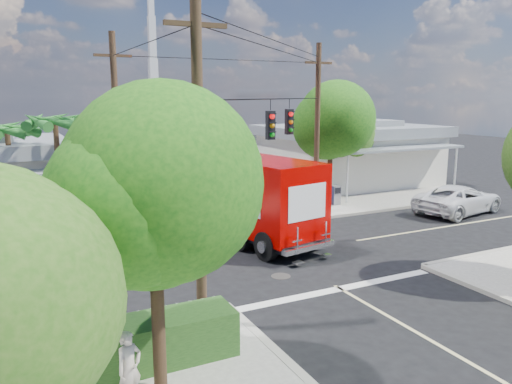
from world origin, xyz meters
TOP-DOWN VIEW (x-y plane):
  - ground at (0.00, 0.00)m, footprint 120.00×120.00m
  - sidewalk_ne at (10.88, 10.88)m, footprint 14.12×14.12m
  - road_markings at (0.00, -1.47)m, footprint 32.00×32.00m
  - building_ne at (12.50, 11.97)m, footprint 11.80×10.20m
  - radio_tower at (0.50, 20.00)m, footprint 0.80×0.80m
  - tree_sw_front at (-6.99, -7.54)m, footprint 3.88×3.78m
  - tree_sw_back at (-9.49, -10.04)m, footprint 3.56×3.42m
  - tree_ne_front at (7.21, 6.76)m, footprint 4.21×4.14m
  - tree_ne_back at (9.81, 8.96)m, footprint 3.77×3.66m
  - palm_nw_front at (-7.50, 7.50)m, footprint 3.01×3.08m
  - palm_nw_back at (-9.50, 9.00)m, footprint 3.01×3.08m
  - utility_poles at (-1.58, 1.60)m, footprint 12.00×10.68m
  - picket_fence at (-7.80, -5.60)m, footprint 5.94×0.06m
  - hedge_sw at (-8.00, -6.40)m, footprint 6.20×1.20m
  - vending_boxes at (6.50, 6.20)m, footprint 1.90×0.50m
  - delivery_truck at (-0.21, 2.45)m, footprint 4.10×8.88m
  - parked_car at (12.31, 1.86)m, footprint 5.94×3.52m
  - pedestrian at (-7.70, -7.78)m, footprint 0.69×0.60m

SIDE VIEW (x-z plane):
  - ground at x=0.00m, z-range 0.00..0.00m
  - road_markings at x=0.00m, z-range 0.00..0.01m
  - sidewalk_ne at x=10.88m, z-range 0.00..0.14m
  - picket_fence at x=-7.80m, z-range 0.18..1.18m
  - hedge_sw at x=-8.00m, z-range 0.14..1.24m
  - vending_boxes at x=6.50m, z-range 0.14..1.24m
  - parked_car at x=12.31m, z-range 0.00..1.55m
  - pedestrian at x=-7.70m, z-range 0.14..1.73m
  - delivery_truck at x=-0.21m, z-range 0.03..3.74m
  - building_ne at x=12.50m, z-range 0.07..4.57m
  - tree_sw_back at x=-9.49m, z-range 1.19..6.60m
  - tree_ne_back at x=9.81m, z-range 1.27..7.10m
  - tree_sw_front at x=-6.99m, z-range 1.32..7.35m
  - palm_nw_back at x=-9.50m, z-range 2.08..7.27m
  - utility_poles at x=-1.58m, z-range 0.17..9.17m
  - tree_ne_front at x=7.21m, z-range 1.44..8.09m
  - palm_nw_front at x=-7.50m, z-range 2.25..7.84m
  - radio_tower at x=0.50m, z-range -2.86..14.14m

